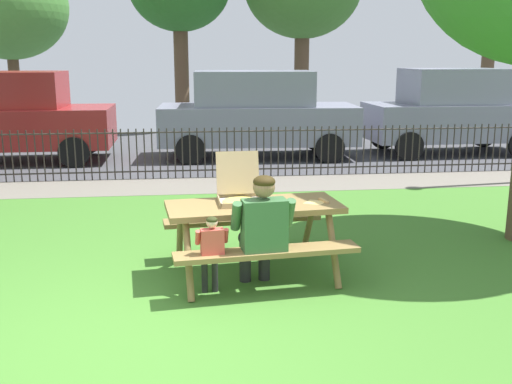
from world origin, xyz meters
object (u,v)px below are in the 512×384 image
(child_at_table, at_px, (211,248))
(parked_car_right, at_px, (452,111))
(pizza_slice_on_table, at_px, (317,201))
(parked_car_center, at_px, (257,113))
(far_tree_right, at_px, (492,13))
(far_tree_midleft, at_px, (8,6))
(picnic_table_foreground, at_px, (254,220))
(adult_at_table, at_px, (262,228))
(parked_car_left, at_px, (6,116))
(pizza_box_open, at_px, (240,193))

(child_at_table, height_order, parked_car_right, parked_car_right)
(pizza_slice_on_table, relative_size, parked_car_center, 0.06)
(child_at_table, distance_m, far_tree_right, 17.21)
(pizza_slice_on_table, height_order, far_tree_midleft, far_tree_midleft)
(picnic_table_foreground, bearing_deg, far_tree_right, 54.86)
(far_tree_right, bearing_deg, parked_car_right, -123.32)
(far_tree_midleft, bearing_deg, adult_at_table, -66.80)
(far_tree_right, bearing_deg, child_at_table, -125.31)
(far_tree_midleft, bearing_deg, parked_car_left, -77.12)
(child_at_table, relative_size, far_tree_midleft, 0.16)
(pizza_box_open, bearing_deg, adult_at_table, -76.02)
(picnic_table_foreground, xyz_separation_m, pizza_box_open, (-0.13, 0.13, 0.27))
(picnic_table_foreground, height_order, parked_car_right, parked_car_right)
(far_tree_right, bearing_deg, parked_car_center, -145.49)
(parked_car_left, height_order, parked_car_right, parked_car_right)
(adult_at_table, height_order, far_tree_midleft, far_tree_midleft)
(picnic_table_foreground, xyz_separation_m, parked_car_center, (0.90, 7.44, 0.41))
(parked_car_center, height_order, far_tree_right, far_tree_right)
(picnic_table_foreground, distance_m, far_tree_midleft, 14.79)
(pizza_box_open, bearing_deg, parked_car_center, 81.93)
(pizza_slice_on_table, height_order, child_at_table, child_at_table)
(parked_car_center, xyz_separation_m, far_tree_right, (8.41, 5.78, 2.62))
(pizza_box_open, distance_m, far_tree_right, 16.38)
(parked_car_center, height_order, far_tree_midleft, far_tree_midleft)
(picnic_table_foreground, xyz_separation_m, far_tree_right, (9.31, 13.22, 3.03))
(pizza_box_open, bearing_deg, child_at_table, -115.12)
(pizza_slice_on_table, relative_size, adult_at_table, 0.21)
(parked_car_left, bearing_deg, parked_car_center, 0.02)
(parked_car_left, relative_size, far_tree_midleft, 0.84)
(parked_car_left, height_order, far_tree_right, far_tree_right)
(parked_car_center, xyz_separation_m, far_tree_midleft, (-6.76, 5.78, 2.69))
(pizza_box_open, bearing_deg, far_tree_midleft, 113.62)
(picnic_table_foreground, distance_m, adult_at_table, 0.51)
(picnic_table_foreground, height_order, parked_car_center, parked_car_center)
(parked_car_right, bearing_deg, picnic_table_foreground, -126.51)
(picnic_table_foreground, height_order, parked_car_left, parked_car_left)
(parked_car_center, xyz_separation_m, parked_car_right, (4.61, -0.00, 0.01))
(parked_car_right, height_order, far_tree_midleft, far_tree_midleft)
(adult_at_table, height_order, parked_car_left, parked_car_left)
(pizza_slice_on_table, xyz_separation_m, far_tree_right, (8.64, 13.22, 2.85))
(parked_car_center, bearing_deg, child_at_table, -99.70)
(parked_car_center, bearing_deg, parked_car_right, -0.02)
(adult_at_table, height_order, parked_car_right, parked_car_right)
(pizza_slice_on_table, height_order, parked_car_right, parked_car_right)
(child_at_table, height_order, parked_car_left, parked_car_left)
(child_at_table, xyz_separation_m, far_tree_right, (9.78, 13.81, 3.13))
(pizza_box_open, relative_size, parked_car_center, 0.12)
(adult_at_table, height_order, far_tree_right, far_tree_right)
(child_at_table, bearing_deg, pizza_box_open, 64.88)
(picnic_table_foreground, relative_size, child_at_table, 2.36)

